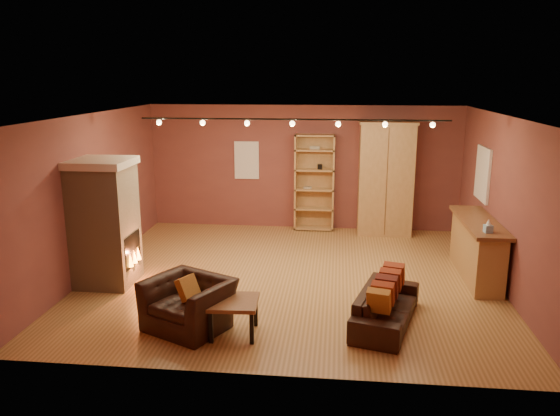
# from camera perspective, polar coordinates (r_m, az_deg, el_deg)

# --- Properties ---
(floor) EXTENTS (7.00, 7.00, 0.00)m
(floor) POSITION_cam_1_polar(r_m,az_deg,el_deg) (9.64, 1.10, -7.19)
(floor) COLOR olive
(floor) RESTS_ON ground
(ceiling) EXTENTS (7.00, 7.00, 0.00)m
(ceiling) POSITION_cam_1_polar(r_m,az_deg,el_deg) (9.03, 1.18, 9.66)
(ceiling) COLOR brown
(ceiling) RESTS_ON back_wall
(back_wall) EXTENTS (7.00, 0.02, 2.80)m
(back_wall) POSITION_cam_1_polar(r_m,az_deg,el_deg) (12.41, 2.47, 4.24)
(back_wall) COLOR brown
(back_wall) RESTS_ON floor
(left_wall) EXTENTS (0.02, 6.50, 2.80)m
(left_wall) POSITION_cam_1_polar(r_m,az_deg,el_deg) (10.15, -18.96, 1.37)
(left_wall) COLOR brown
(left_wall) RESTS_ON floor
(right_wall) EXTENTS (0.02, 6.50, 2.80)m
(right_wall) POSITION_cam_1_polar(r_m,az_deg,el_deg) (9.59, 22.46, 0.39)
(right_wall) COLOR brown
(right_wall) RESTS_ON floor
(fireplace) EXTENTS (1.01, 0.98, 2.12)m
(fireplace) POSITION_cam_1_polar(r_m,az_deg,el_deg) (9.50, -17.80, -1.45)
(fireplace) COLOR tan
(fireplace) RESTS_ON floor
(back_window) EXTENTS (0.56, 0.04, 0.86)m
(back_window) POSITION_cam_1_polar(r_m,az_deg,el_deg) (12.52, -3.50, 5.00)
(back_window) COLOR white
(back_window) RESTS_ON back_wall
(bookcase) EXTENTS (0.89, 0.35, 2.17)m
(bookcase) POSITION_cam_1_polar(r_m,az_deg,el_deg) (12.34, 3.62, 2.77)
(bookcase) COLOR tan
(bookcase) RESTS_ON floor
(armoire) EXTENTS (1.22, 0.69, 2.49)m
(armoire) POSITION_cam_1_polar(r_m,az_deg,el_deg) (12.15, 10.98, 3.06)
(armoire) COLOR tan
(armoire) RESTS_ON floor
(bar_counter) EXTENTS (0.58, 2.16, 1.03)m
(bar_counter) POSITION_cam_1_polar(r_m,az_deg,el_deg) (10.03, 19.86, -4.00)
(bar_counter) COLOR tan
(bar_counter) RESTS_ON floor
(tissue_box) EXTENTS (0.13, 0.13, 0.21)m
(tissue_box) POSITION_cam_1_polar(r_m,az_deg,el_deg) (9.15, 20.94, -1.86)
(tissue_box) COLOR #84B2D4
(tissue_box) RESTS_ON bar_counter
(right_window) EXTENTS (0.05, 0.90, 1.00)m
(right_window) POSITION_cam_1_polar(r_m,az_deg,el_deg) (10.86, 20.43, 3.37)
(right_window) COLOR white
(right_window) RESTS_ON right_wall
(loveseat) EXTENTS (0.96, 1.81, 0.74)m
(loveseat) POSITION_cam_1_polar(r_m,az_deg,el_deg) (7.93, 11.04, -9.37)
(loveseat) COLOR black
(loveseat) RESTS_ON floor
(armchair) EXTENTS (1.28, 1.11, 0.95)m
(armchair) POSITION_cam_1_polar(r_m,az_deg,el_deg) (7.72, -9.56, -9.03)
(armchair) COLOR black
(armchair) RESTS_ON floor
(coffee_table) EXTENTS (0.68, 0.68, 0.49)m
(coffee_table) POSITION_cam_1_polar(r_m,az_deg,el_deg) (7.49, -4.85, -10.10)
(coffee_table) COLOR brown
(coffee_table) RESTS_ON floor
(track_rail) EXTENTS (5.20, 0.09, 0.13)m
(track_rail) POSITION_cam_1_polar(r_m,az_deg,el_deg) (9.23, 1.29, 9.02)
(track_rail) COLOR black
(track_rail) RESTS_ON ceiling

